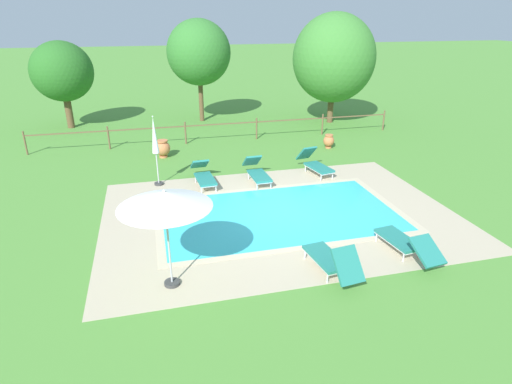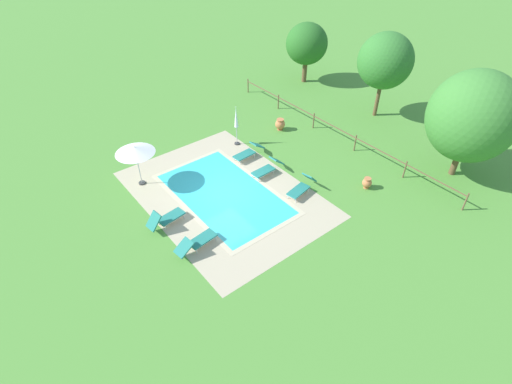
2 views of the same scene
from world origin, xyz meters
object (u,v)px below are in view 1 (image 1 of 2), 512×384
sun_lounger_north_near_steps (204,175)px  sun_lounger_south_near_corner (257,172)px  terracotta_urn_near_fence (163,148)px  patio_umbrella_closed_row_west (155,141)px  patio_umbrella_open_foreground (165,200)px  sun_lounger_north_far (332,260)px  sun_lounger_north_end (406,243)px  tree_west_mid (334,58)px  sun_lounger_north_mid (315,163)px  tree_centre (62,72)px  tree_far_west (199,53)px  terracotta_urn_by_tree (329,141)px

sun_lounger_north_near_steps → sun_lounger_south_near_corner: 1.96m
sun_lounger_south_near_corner → terracotta_urn_near_fence: size_ratio=2.64×
sun_lounger_south_near_corner → patio_umbrella_closed_row_west: patio_umbrella_closed_row_west is taller
patio_umbrella_open_foreground → sun_lounger_north_far: bearing=-7.7°
sun_lounger_north_far → sun_lounger_north_end: size_ratio=0.92×
sun_lounger_north_near_steps → tree_west_mid: (8.30, 7.84, 3.14)m
patio_umbrella_closed_row_west → terracotta_urn_near_fence: patio_umbrella_closed_row_west is taller
tree_west_mid → sun_lounger_north_mid: bearing=-117.2°
patio_umbrella_open_foreground → patio_umbrella_closed_row_west: size_ratio=0.93×
sun_lounger_south_near_corner → terracotta_urn_near_fence: (-3.22, 3.75, 0.03)m
sun_lounger_north_near_steps → sun_lounger_north_mid: (4.34, 0.14, 0.02)m
sun_lounger_north_near_steps → patio_umbrella_closed_row_west: bearing=167.3°
sun_lounger_north_far → tree_centre: bearing=115.7°
sun_lounger_south_near_corner → tree_far_west: bearing=93.9°
patio_umbrella_open_foreground → tree_west_mid: tree_west_mid is taller
sun_lounger_north_far → sun_lounger_south_near_corner: bearing=91.6°
sun_lounger_north_far → patio_umbrella_closed_row_west: 7.89m
sun_lounger_north_mid → tree_far_west: tree_far_west is taller
sun_lounger_north_near_steps → tree_west_mid: size_ratio=0.35×
terracotta_urn_by_tree → terracotta_urn_near_fence: bearing=176.4°
sun_lounger_north_near_steps → patio_umbrella_closed_row_west: size_ratio=0.82×
sun_lounger_north_near_steps → sun_lounger_north_end: sun_lounger_north_near_steps is taller
tree_west_mid → tree_centre: (-14.17, 2.30, -0.56)m
sun_lounger_north_near_steps → tree_centre: tree_centre is taller
sun_lounger_north_near_steps → sun_lounger_north_mid: 4.35m
sun_lounger_north_mid → sun_lounger_north_near_steps: bearing=-178.2°
sun_lounger_north_mid → sun_lounger_north_far: (-2.22, -6.63, 0.01)m
terracotta_urn_near_fence → terracotta_urn_by_tree: (7.45, -0.47, -0.06)m
sun_lounger_north_near_steps → terracotta_urn_near_fence: size_ratio=2.71×
tree_west_mid → patio_umbrella_open_foreground: bearing=-125.4°
tree_centre → sun_lounger_north_far: bearing=-64.3°
sun_lounger_north_near_steps → patio_umbrella_open_foreground: 6.43m
terracotta_urn_by_tree → tree_west_mid: size_ratio=0.11×
tree_west_mid → tree_centre: bearing=170.8°
sun_lounger_north_far → tree_west_mid: bearing=66.7°
terracotta_urn_near_fence → tree_centre: size_ratio=0.17×
sun_lounger_south_near_corner → tree_far_west: size_ratio=0.36×
sun_lounger_north_near_steps → sun_lounger_north_far: (2.13, -6.50, 0.03)m
sun_lounger_north_mid → patio_umbrella_closed_row_west: size_ratio=0.79×
sun_lounger_north_near_steps → sun_lounger_north_far: sun_lounger_north_far is taller
terracotta_urn_by_tree → tree_centre: (-12.06, 7.04, 2.61)m
patio_umbrella_open_foreground → tree_centre: tree_centre is taller
patio_umbrella_open_foreground → tree_west_mid: 17.04m
tree_centre → patio_umbrella_open_foreground: bearing=-75.0°
tree_far_west → sun_lounger_south_near_corner: bearing=-86.1°
tree_west_mid → sun_lounger_north_end: bearing=-105.9°
terracotta_urn_by_tree → tree_west_mid: 6.08m
tree_centre → sun_lounger_north_end: bearing=-58.0°
patio_umbrella_closed_row_west → terracotta_urn_by_tree: size_ratio=3.95×
tree_far_west → sun_lounger_north_mid: bearing=-72.6°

